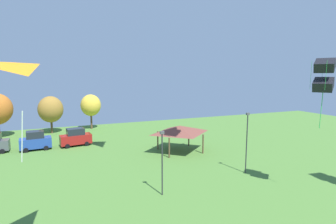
# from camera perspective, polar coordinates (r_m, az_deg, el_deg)

# --- Properties ---
(kite_flying_3) EXTENTS (2.10, 2.03, 5.80)m
(kite_flying_3) POSITION_cam_1_polar(r_m,az_deg,el_deg) (24.98, 30.84, 6.90)
(kite_flying_3) COLOR black
(kite_flying_6) EXTENTS (2.94, 2.81, 3.47)m
(kite_flying_6) POSITION_cam_1_polar(r_m,az_deg,el_deg) (12.98, -27.91, 2.62)
(kite_flying_6) COLOR orange
(parked_car_second_from_left) EXTENTS (4.18, 2.34, 2.68)m
(parked_car_second_from_left) POSITION_cam_1_polar(r_m,az_deg,el_deg) (41.31, -26.87, -5.60)
(parked_car_second_from_left) COLOR #234299
(parked_car_second_from_left) RESTS_ON ground
(parked_car_third_from_left) EXTENTS (4.57, 2.46, 2.63)m
(parked_car_third_from_left) POSITION_cam_1_polar(r_m,az_deg,el_deg) (41.31, -19.44, -5.21)
(parked_car_third_from_left) COLOR maroon
(parked_car_third_from_left) RESTS_ON ground
(park_pavilion) EXTENTS (6.34, 5.42, 3.60)m
(park_pavilion) POSITION_cam_1_polar(r_m,az_deg,el_deg) (35.81, 2.60, -3.80)
(park_pavilion) COLOR brown
(park_pavilion) RESTS_ON ground
(light_post_0) EXTENTS (0.36, 0.20, 6.54)m
(light_post_0) POSITION_cam_1_polar(r_m,az_deg,el_deg) (29.00, 16.77, -5.76)
(light_post_0) COLOR #2D2D33
(light_post_0) RESTS_ON ground
(light_post_1) EXTENTS (0.36, 0.20, 5.70)m
(light_post_1) POSITION_cam_1_polar(r_m,az_deg,el_deg) (22.88, -1.29, -10.23)
(light_post_1) COLOR #2D2D33
(light_post_1) RESTS_ON ground
(treeline_tree_2) EXTENTS (4.29, 4.29, 6.70)m
(treeline_tree_2) POSITION_cam_1_polar(r_m,az_deg,el_deg) (51.39, -24.18, 0.52)
(treeline_tree_2) COLOR brown
(treeline_tree_2) RESTS_ON ground
(treeline_tree_3) EXTENTS (3.81, 3.81, 6.73)m
(treeline_tree_3) POSITION_cam_1_polar(r_m,az_deg,el_deg) (52.87, -16.46, 1.40)
(treeline_tree_3) COLOR brown
(treeline_tree_3) RESTS_ON ground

